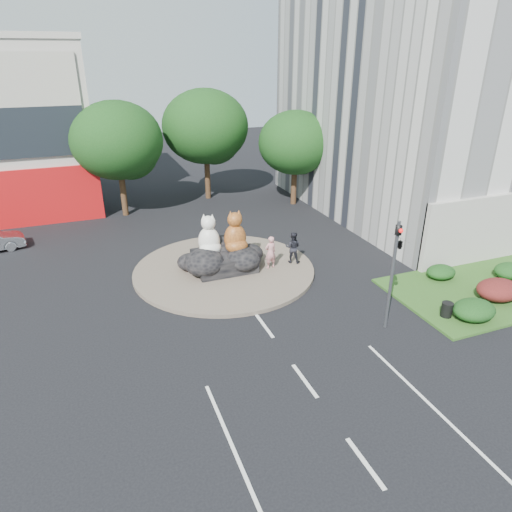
{
  "coord_description": "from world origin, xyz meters",
  "views": [
    {
      "loc": [
        -6.59,
        -12.05,
        11.18
      ],
      "look_at": [
        0.8,
        7.13,
        2.0
      ],
      "focal_mm": 32.0,
      "sensor_mm": 36.0,
      "label": 1
    }
  ],
  "objects_px": {
    "cat_tabby": "(235,231)",
    "pedestrian_dark": "(293,247)",
    "kitten_calico": "(207,272)",
    "kitten_white": "(254,264)",
    "cat_white": "(209,234)",
    "pedestrian_pink": "(270,252)",
    "litter_bin": "(447,309)"
  },
  "relations": [
    {
      "from": "cat_tabby",
      "to": "pedestrian_dark",
      "type": "height_order",
      "value": "cat_tabby"
    },
    {
      "from": "kitten_calico",
      "to": "kitten_white",
      "type": "height_order",
      "value": "kitten_calico"
    },
    {
      "from": "cat_white",
      "to": "kitten_calico",
      "type": "relative_size",
      "value": 2.84
    },
    {
      "from": "pedestrian_pink",
      "to": "litter_bin",
      "type": "height_order",
      "value": "pedestrian_pink"
    },
    {
      "from": "kitten_calico",
      "to": "pedestrian_pink",
      "type": "distance_m",
      "value": 3.68
    },
    {
      "from": "cat_tabby",
      "to": "pedestrian_pink",
      "type": "relative_size",
      "value": 1.27
    },
    {
      "from": "cat_white",
      "to": "kitten_calico",
      "type": "xyz_separation_m",
      "value": [
        -0.48,
        -1.2,
        -1.64
      ]
    },
    {
      "from": "cat_white",
      "to": "kitten_calico",
      "type": "distance_m",
      "value": 2.09
    },
    {
      "from": "pedestrian_dark",
      "to": "kitten_white",
      "type": "bearing_deg",
      "value": 37.76
    },
    {
      "from": "cat_white",
      "to": "cat_tabby",
      "type": "distance_m",
      "value": 1.44
    },
    {
      "from": "kitten_calico",
      "to": "cat_white",
      "type": "bearing_deg",
      "value": 75.8
    },
    {
      "from": "kitten_white",
      "to": "pedestrian_dark",
      "type": "relative_size",
      "value": 0.42
    },
    {
      "from": "kitten_white",
      "to": "pedestrian_pink",
      "type": "height_order",
      "value": "pedestrian_pink"
    },
    {
      "from": "litter_bin",
      "to": "kitten_white",
      "type": "bearing_deg",
      "value": 130.88
    },
    {
      "from": "kitten_white",
      "to": "litter_bin",
      "type": "xyz_separation_m",
      "value": [
        6.54,
        -7.56,
        -0.12
      ]
    },
    {
      "from": "cat_tabby",
      "to": "pedestrian_pink",
      "type": "distance_m",
      "value": 2.27
    },
    {
      "from": "pedestrian_pink",
      "to": "cat_white",
      "type": "bearing_deg",
      "value": -28.21
    },
    {
      "from": "kitten_calico",
      "to": "litter_bin",
      "type": "xyz_separation_m",
      "value": [
        9.23,
        -7.46,
        -0.14
      ]
    },
    {
      "from": "litter_bin",
      "to": "kitten_calico",
      "type": "bearing_deg",
      "value": 141.06
    },
    {
      "from": "kitten_calico",
      "to": "kitten_white",
      "type": "xyz_separation_m",
      "value": [
        2.69,
        0.1,
        -0.02
      ]
    },
    {
      "from": "cat_tabby",
      "to": "pedestrian_pink",
      "type": "xyz_separation_m",
      "value": [
        1.73,
        -0.92,
        -1.15
      ]
    },
    {
      "from": "litter_bin",
      "to": "pedestrian_pink",
      "type": "bearing_deg",
      "value": 126.63
    },
    {
      "from": "pedestrian_pink",
      "to": "pedestrian_dark",
      "type": "xyz_separation_m",
      "value": [
        1.46,
        0.22,
        -0.02
      ]
    },
    {
      "from": "pedestrian_pink",
      "to": "kitten_calico",
      "type": "bearing_deg",
      "value": -7.35
    },
    {
      "from": "cat_tabby",
      "to": "pedestrian_dark",
      "type": "relative_size",
      "value": 1.3
    },
    {
      "from": "kitten_calico",
      "to": "pedestrian_dark",
      "type": "bearing_deg",
      "value": 10.93
    },
    {
      "from": "kitten_calico",
      "to": "kitten_white",
      "type": "bearing_deg",
      "value": 9.85
    },
    {
      "from": "kitten_calico",
      "to": "pedestrian_dark",
      "type": "xyz_separation_m",
      "value": [
        5.1,
        0.29,
        0.51
      ]
    },
    {
      "from": "kitten_calico",
      "to": "litter_bin",
      "type": "bearing_deg",
      "value": -31.22
    },
    {
      "from": "cat_white",
      "to": "cat_tabby",
      "type": "bearing_deg",
      "value": 16.46
    },
    {
      "from": "cat_tabby",
      "to": "kitten_white",
      "type": "height_order",
      "value": "cat_tabby"
    },
    {
      "from": "cat_white",
      "to": "kitten_white",
      "type": "height_order",
      "value": "cat_white"
    }
  ]
}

